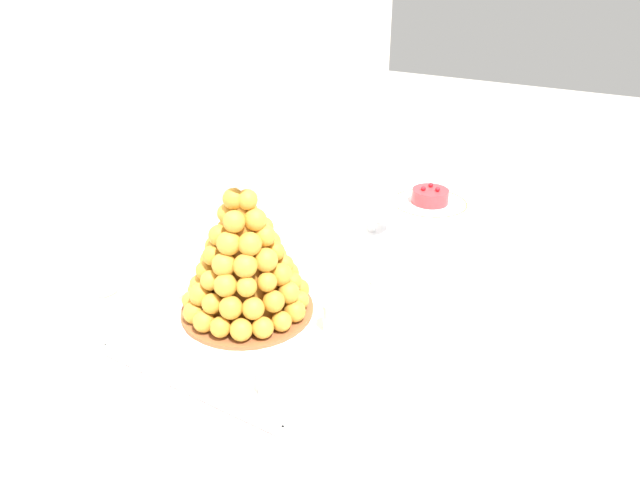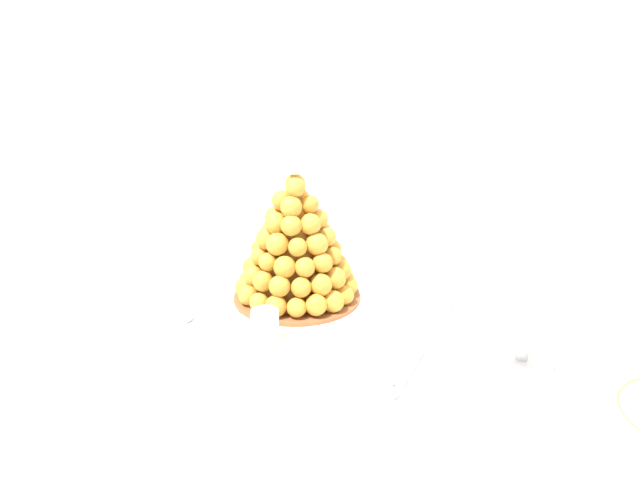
# 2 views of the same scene
# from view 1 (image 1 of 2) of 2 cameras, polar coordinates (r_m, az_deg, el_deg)

# --- Properties ---
(buffet_table) EXTENTS (1.46, 0.88, 0.75)m
(buffet_table) POSITION_cam_1_polar(r_m,az_deg,el_deg) (1.30, 0.90, -8.90)
(buffet_table) COLOR brown
(buffet_table) RESTS_ON ground_plane
(serving_tray) EXTENTS (0.54, 0.39, 0.02)m
(serving_tray) POSITION_cam_1_polar(r_m,az_deg,el_deg) (1.16, -4.09, -7.15)
(serving_tray) COLOR white
(serving_tray) RESTS_ON buffet_table
(croquembouche) EXTENTS (0.26, 0.26, 0.30)m
(croquembouche) POSITION_cam_1_polar(r_m,az_deg,el_deg) (1.11, -7.48, -1.95)
(croquembouche) COLOR brown
(croquembouche) RESTS_ON serving_tray
(dessert_cup_left) EXTENTS (0.06, 0.06, 0.06)m
(dessert_cup_left) POSITION_cam_1_polar(r_m,az_deg,el_deg) (0.96, -4.51, -13.48)
(dessert_cup_left) COLOR silver
(dessert_cup_left) RESTS_ON serving_tray
(dessert_cup_mid_left) EXTENTS (0.05, 0.05, 0.06)m
(dessert_cup_mid_left) POSITION_cam_1_polar(r_m,az_deg,el_deg) (1.09, 1.63, -7.75)
(dessert_cup_mid_left) COLOR silver
(dessert_cup_mid_left) RESTS_ON serving_tray
(dessert_cup_centre) EXTENTS (0.05, 0.05, 0.05)m
(dessert_cup_centre) POSITION_cam_1_polar(r_m,az_deg,el_deg) (1.25, 6.16, -3.33)
(dessert_cup_centre) COLOR silver
(dessert_cup_centre) RESTS_ON serving_tray
(macaron_goblet) EXTENTS (0.12, 0.12, 0.27)m
(macaron_goblet) POSITION_cam_1_polar(r_m,az_deg,el_deg) (1.42, 5.43, 6.82)
(macaron_goblet) COLOR white
(macaron_goblet) RESTS_ON buffet_table
(fruit_tart_plate) EXTENTS (0.22, 0.22, 0.06)m
(fruit_tart_plate) POSITION_cam_1_polar(r_m,az_deg,el_deg) (1.67, 10.82, 3.95)
(fruit_tart_plate) COLOR white
(fruit_tart_plate) RESTS_ON buffet_table
(wine_glass) EXTENTS (0.07, 0.07, 0.16)m
(wine_glass) POSITION_cam_1_polar(r_m,az_deg,el_deg) (1.11, -20.65, -4.01)
(wine_glass) COLOR silver
(wine_glass) RESTS_ON buffet_table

